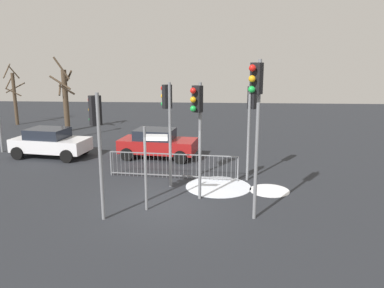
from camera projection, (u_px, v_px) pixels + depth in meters
The scene contains 14 objects.
ground_plane at pixel (164, 204), 13.29m from camera, with size 60.00×60.00×0.00m, color #26282D.
traffic_light_rear_left at pixel (167, 111), 14.55m from camera, with size 0.46×0.48×4.09m.
traffic_light_mid_right at pixel (256, 105), 11.23m from camera, with size 0.44×0.49×4.95m.
traffic_light_mid_left at pixel (252, 110), 15.34m from camera, with size 0.46×0.48×3.97m.
traffic_light_foreground_left at pixel (96, 127), 11.54m from camera, with size 0.46×0.47×3.99m.
traffic_light_foreground_right at pixel (198, 115), 13.03m from camera, with size 0.43×0.51×4.17m.
direction_sign_post at pixel (147, 164), 12.46m from camera, with size 0.79×0.09×2.84m.
pedestrian_guard_railing at pixel (173, 166), 16.02m from camera, with size 5.48×0.58×1.07m.
car_red_near at pixel (157, 143), 19.23m from camera, with size 4.00×2.37×1.47m.
car_white_trailing at pixel (50, 142), 19.44m from camera, with size 4.01×2.41×1.47m.
bare_tree_left at pixel (65, 98), 25.78m from camera, with size 1.46×1.35×5.01m.
bare_tree_centre at pixel (14, 96), 28.36m from camera, with size 1.61×1.64×4.50m.
snow_patch_kerb at pixel (269, 191), 14.63m from camera, with size 1.52×1.52×0.01m, color white.
snow_patch_island at pixel (218, 187), 15.07m from camera, with size 2.58×2.58×0.01m, color silver.
Camera 1 is at (1.77, -12.39, 5.03)m, focal length 35.73 mm.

